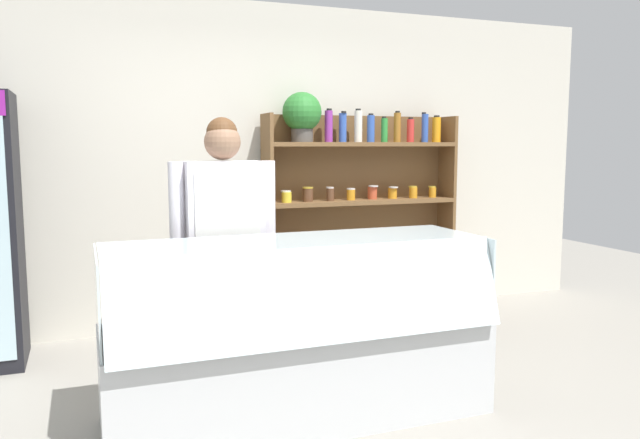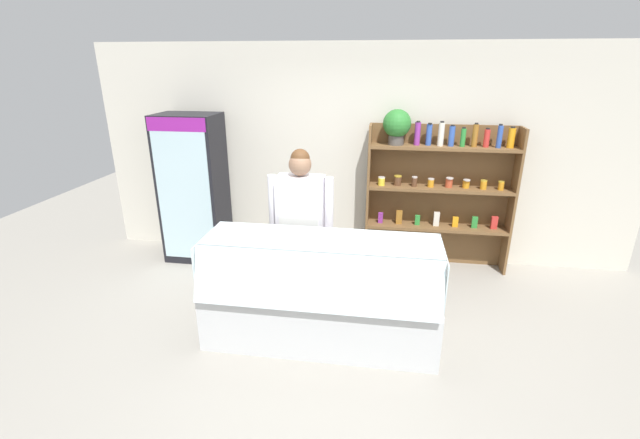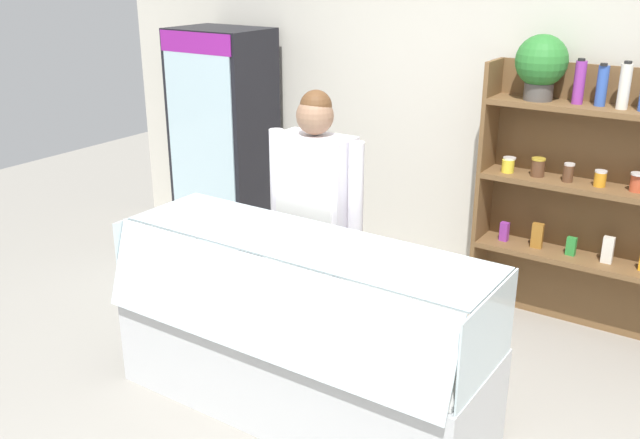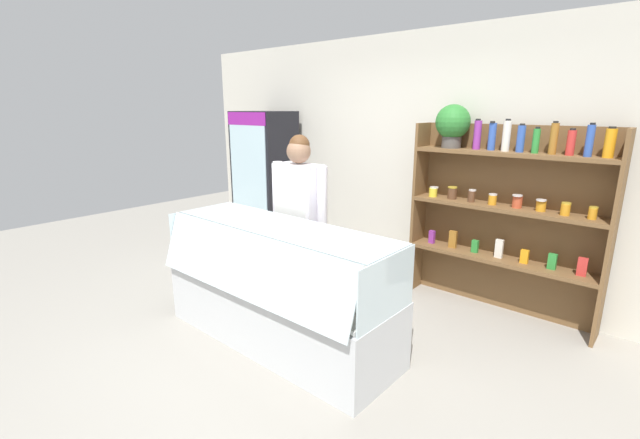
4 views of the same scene
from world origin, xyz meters
name	(u,v)px [view 2 (image 2 of 4)]	position (x,y,z in m)	size (l,w,h in m)	color
ground_plane	(341,341)	(0.00, 0.00, 0.00)	(12.00, 12.00, 0.00)	gray
back_wall	(360,155)	(0.00, 2.02, 1.35)	(6.80, 0.10, 2.70)	beige
drinks_fridge	(194,189)	(-2.08, 1.59, 0.94)	(0.76, 0.57, 1.88)	black
shelving_unit	(432,179)	(0.89, 1.80, 1.14)	(1.74, 0.33, 1.96)	brown
deli_display_case	(320,310)	(-0.20, 0.02, 0.31)	(2.11, 0.77, 1.01)	silver
shop_clerk	(301,217)	(-0.48, 0.58, 1.01)	(0.66, 0.25, 1.69)	#383D51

